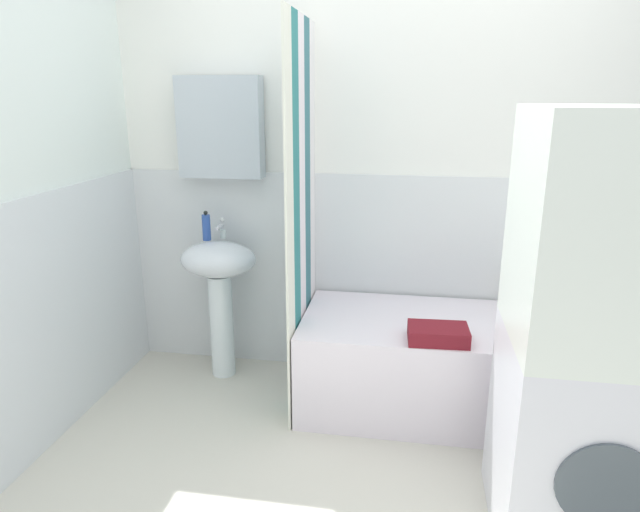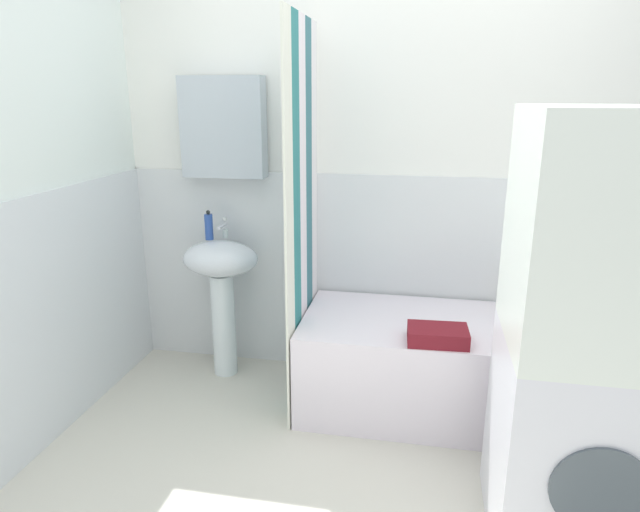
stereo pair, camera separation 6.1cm
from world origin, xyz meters
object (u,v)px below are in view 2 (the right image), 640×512
at_px(soap_dispenser, 209,226).
at_px(towel_folded, 438,335).
at_px(washer_dryer_stack, 590,345).
at_px(body_wash_bottle, 551,295).
at_px(sink, 221,278).
at_px(shampoo_bottle, 572,298).
at_px(conditioner_bottle, 525,293).
at_px(bathtub, 445,366).

height_order(soap_dispenser, towel_folded, soap_dispenser).
bearing_deg(washer_dryer_stack, soap_dispenser, 150.23).
bearing_deg(soap_dispenser, body_wash_bottle, 2.27).
xyz_separation_m(sink, soap_dispenser, (-0.08, 0.04, 0.30)).
xyz_separation_m(soap_dispenser, body_wash_bottle, (1.92, 0.08, -0.32)).
distance_m(soap_dispenser, washer_dryer_stack, 2.09).
bearing_deg(sink, washer_dryer_stack, -29.84).
relative_size(shampoo_bottle, conditioner_bottle, 0.79).
bearing_deg(bathtub, soap_dispenser, 171.37).
relative_size(bathtub, shampoo_bottle, 9.16).
xyz_separation_m(soap_dispenser, washer_dryer_stack, (1.81, -1.03, -0.10)).
bearing_deg(bathtub, body_wash_bottle, 27.41).
bearing_deg(shampoo_bottle, soap_dispenser, -177.99).
bearing_deg(conditioner_bottle, soap_dispenser, -178.34).
height_order(bathtub, washer_dryer_stack, washer_dryer_stack).
xyz_separation_m(conditioner_bottle, towel_folded, (-0.47, -0.51, -0.06)).
relative_size(soap_dispenser, shampoo_bottle, 1.05).
bearing_deg(soap_dispenser, shampoo_bottle, 2.01).
relative_size(sink, conditioner_bottle, 3.94).
distance_m(sink, towel_folded, 1.31).
height_order(bathtub, body_wash_bottle, body_wash_bottle).
height_order(body_wash_bottle, conditioner_bottle, conditioner_bottle).
relative_size(sink, shampoo_bottle, 5.00).
distance_m(bathtub, towel_folded, 0.39).
bearing_deg(soap_dispenser, washer_dryer_stack, -29.77).
bearing_deg(towel_folded, body_wash_bottle, 41.56).
bearing_deg(soap_dispenser, sink, -28.01).
relative_size(soap_dispenser, conditioner_bottle, 0.83).
xyz_separation_m(bathtub, conditioner_bottle, (0.41, 0.26, 0.35)).
bearing_deg(sink, towel_folded, -18.88).
bearing_deg(washer_dryer_stack, shampoo_bottle, 78.90).
xyz_separation_m(sink, washer_dryer_stack, (1.73, -0.99, 0.20)).
bearing_deg(bathtub, towel_folded, -103.26).
height_order(conditioner_bottle, towel_folded, conditioner_bottle).
bearing_deg(sink, shampoo_bottle, 3.27).
bearing_deg(body_wash_bottle, shampoo_bottle, -2.62).
bearing_deg(towel_folded, shampoo_bottle, 36.76).
distance_m(bathtub, conditioner_bottle, 0.60).
bearing_deg(soap_dispenser, towel_folded, -19.44).
bearing_deg(bathtub, washer_dryer_stack, -62.09).
height_order(sink, conditioner_bottle, sink).
height_order(sink, shampoo_bottle, sink).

